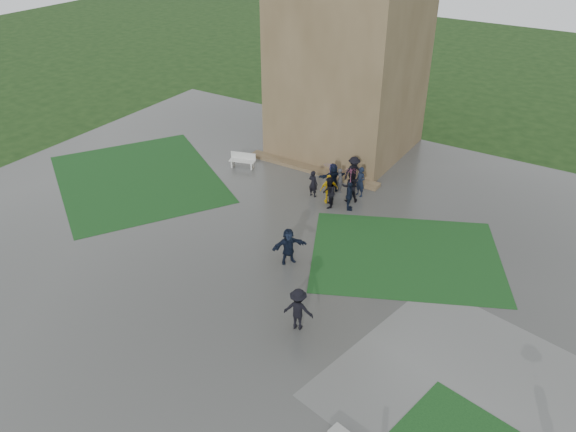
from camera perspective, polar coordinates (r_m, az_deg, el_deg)
The scene contains 10 objects.
ground at distance 27.88m, azimuth -8.54°, elevation -3.66°, with size 120.00×120.00×0.00m, color black.
plaza at distance 29.14m, azimuth -6.04°, elevation -1.78°, with size 34.00×34.00×0.02m, color #3A3A38.
lawn_inset_left at distance 35.58m, azimuth -15.00°, elevation 3.71°, with size 11.00×9.00×0.01m, color #133616.
lawn_inset_right at distance 27.91m, azimuth 11.87°, elevation -3.93°, with size 9.00×7.00×0.01m, color #133616.
tower at distance 36.22m, azimuth 6.53°, elevation 20.11°, with size 8.00×8.00×18.00m, color brown.
tower_plinth at distance 35.30m, azimuth 2.48°, elevation 4.77°, with size 9.00×0.80×0.22m, color brown.
bench at distance 35.70m, azimuth -4.63°, elevation 5.67°, with size 1.71×0.98×0.95m.
visitor_cluster at distance 31.80m, azimuth 5.41°, elevation 3.51°, with size 3.26×4.09×2.47m.
pedestrian_mid at distance 26.36m, azimuth 0.05°, elevation -3.06°, with size 1.70×0.61×1.83m, color black.
pedestrian_near at distance 22.70m, azimuth 1.04°, elevation -9.45°, with size 1.22×0.63×1.88m, color black.
Camera 1 is at (15.60, -17.01, 15.65)m, focal length 35.00 mm.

